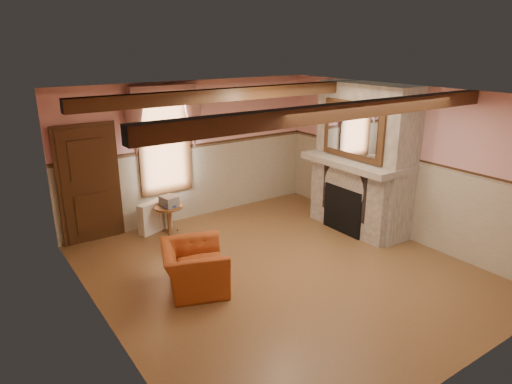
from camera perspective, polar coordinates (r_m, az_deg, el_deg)
floor at (r=7.45m, az=3.17°, el=-9.81°), size 5.50×6.00×0.01m
ceiling at (r=6.62m, az=3.60°, el=12.12°), size 5.50×6.00×0.01m
wall_back at (r=9.37m, az=-8.00°, el=5.10°), size 5.50×0.02×2.80m
wall_front at (r=5.07m, az=24.88°, el=-8.08°), size 5.50×0.02×2.80m
wall_left at (r=5.74m, az=-18.94°, el=-4.28°), size 0.02×6.00×2.80m
wall_right at (r=8.81m, az=17.67°, el=3.57°), size 0.02×6.00×2.80m
wainscot at (r=7.13m, az=3.27°, el=-4.48°), size 5.50×6.00×1.50m
chair_rail at (r=6.88m, az=3.38°, el=1.29°), size 5.50×6.00×0.08m
firebox at (r=8.91m, az=11.08°, el=-2.14°), size 0.20×0.95×0.90m
armchair at (r=6.88m, az=-7.74°, el=-9.32°), size 1.21×1.29×0.68m
side_table at (r=8.88m, az=-10.80°, el=-3.40°), size 0.58×0.58×0.55m
book_stack at (r=8.73m, az=-10.82°, el=-1.16°), size 0.32×0.36×0.20m
radiator at (r=9.03m, az=-12.55°, el=-2.98°), size 0.72×0.41×0.60m
bowl at (r=8.86m, az=12.16°, el=4.52°), size 0.35×0.35×0.09m
mantel_clock at (r=9.27m, az=9.40°, el=5.64°), size 0.14×0.24×0.20m
oil_lamp at (r=9.18m, az=9.91°, el=5.75°), size 0.11×0.11×0.28m
candle_red at (r=8.39m, az=15.73°, el=3.74°), size 0.06×0.06×0.16m
jar_yellow at (r=8.60m, az=14.06°, el=4.08°), size 0.06×0.06×0.12m
fireplace at (r=8.94m, az=13.37°, el=4.14°), size 0.85×2.00×2.80m
mantel at (r=8.82m, az=12.56°, el=3.74°), size 1.05×2.05×0.12m
overmantel_mirror at (r=8.56m, az=11.98°, el=7.53°), size 0.06×1.44×1.04m
door at (r=8.70m, az=-20.11°, el=0.73°), size 1.10×0.10×2.10m
window at (r=9.04m, az=-11.38°, el=6.06°), size 1.06×0.08×2.02m
window_drapes at (r=8.86m, az=-11.39°, el=9.76°), size 1.30×0.14×1.40m
ceiling_beam_front at (r=5.74m, az=11.08°, el=9.89°), size 5.50×0.18×0.20m
ceiling_beam_back at (r=7.60m, az=-2.13°, el=12.18°), size 5.50×0.18×0.20m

